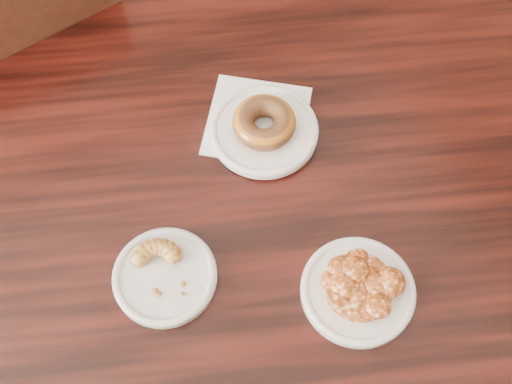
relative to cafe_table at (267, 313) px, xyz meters
name	(u,v)px	position (x,y,z in m)	size (l,w,h in m)	color
floor	(210,382)	(-0.15, 0.00, -0.38)	(5.00, 5.00, 0.00)	black
cafe_table	(267,313)	(0.00, 0.00, 0.00)	(1.00, 1.00, 0.75)	black
chair_far	(14,81)	(-0.30, 0.71, 0.08)	(0.48, 0.48, 0.90)	black
napkin	(257,120)	(0.07, 0.20, 0.38)	(0.16, 0.16, 0.00)	white
plate_donut	(264,131)	(0.07, 0.17, 0.38)	(0.17, 0.17, 0.01)	white
plate_cruller	(165,277)	(-0.16, 0.00, 0.38)	(0.15, 0.15, 0.01)	silver
plate_fritter	(358,291)	(0.07, -0.13, 0.38)	(0.16, 0.16, 0.01)	white
glazed_donut	(264,122)	(0.07, 0.17, 0.41)	(0.10, 0.10, 0.04)	brown
apple_fritter	(360,286)	(0.07, -0.13, 0.40)	(0.14, 0.14, 0.03)	#411D07
cruller_fragment	(163,272)	(-0.16, 0.00, 0.40)	(0.09, 0.09, 0.02)	#633213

